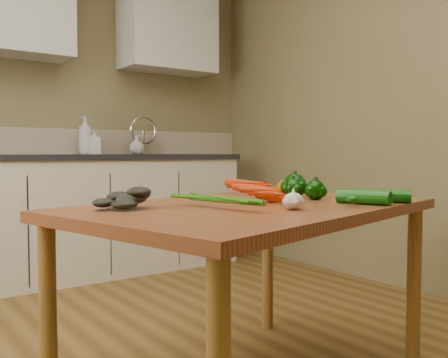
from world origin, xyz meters
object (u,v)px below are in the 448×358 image
zucchini_b (363,197)px  tomato_b (261,188)px  zucchini_a (380,196)px  carrot_bunch (248,195)px  soap_bottle_c (137,145)px  table (253,225)px  pepper_c (315,190)px  garlic_bulb (293,201)px  tomato_a (261,189)px  pepper_b (295,186)px  soap_bottle_a (85,135)px  tomato_c (284,188)px  soap_bottle_b (95,141)px  pepper_a (293,188)px  leafy_greens (122,195)px

zucchini_b → tomato_b: bearing=92.9°
zucchini_a → carrot_bunch: bearing=151.5°
soap_bottle_c → carrot_bunch: bearing=-170.0°
table → pepper_c: bearing=-16.6°
garlic_bulb → tomato_a: tomato_a is taller
carrot_bunch → tomato_a: size_ratio=3.11×
soap_bottle_c → tomato_a: 2.20m
carrot_bunch → pepper_b: pepper_b is taller
table → soap_bottle_c: soap_bottle_c is taller
table → pepper_b: size_ratio=15.21×
soap_bottle_a → tomato_c: (0.12, -2.09, -0.29)m
soap_bottle_b → zucchini_b: (0.04, -2.49, -0.25)m
garlic_bulb → pepper_a: 0.44m
table → soap_bottle_c: 2.41m
soap_bottle_c → tomato_a: (-0.48, -2.14, -0.22)m
tomato_c → zucchini_a: bearing=-78.8°
pepper_c → pepper_a: bearing=99.3°
pepper_b → tomato_b: pepper_b is taller
table → soap_bottle_a: soap_bottle_a is taller
soap_bottle_c → pepper_a: 2.24m
pepper_a → tomato_c: bearing=66.2°
leafy_greens → pepper_c: leafy_greens is taller
soap_bottle_a → soap_bottle_c: (0.43, 0.01, -0.07)m
soap_bottle_c → tomato_c: soap_bottle_c is taller
leafy_greens → zucchini_a: leafy_greens is taller
pepper_a → pepper_b: bearing=34.3°
pepper_c → zucchini_a: size_ratio=0.34×
soap_bottle_c → leafy_greens: (-1.12, -2.18, -0.21)m
pepper_a → soap_bottle_b: bearing=90.3°
pepper_a → tomato_b: 0.20m
soap_bottle_b → carrot_bunch: bearing=-75.0°
garlic_bulb → pepper_b: (0.33, 0.34, 0.02)m
garlic_bulb → leafy_greens: bearing=143.3°
soap_bottle_c → pepper_a: (-0.36, -2.20, -0.21)m
tomato_c → pepper_a: bearing=-113.8°
tomato_a → tomato_c: (0.16, 0.04, -0.00)m
carrot_bunch → pepper_a: size_ratio=3.12×
pepper_b → tomato_c: (0.02, 0.08, -0.02)m
leafy_greens → tomato_c: bearing=5.4°
table → tomato_b: size_ratio=22.10×
zucchini_b → tomato_c: bearing=87.3°
pepper_b → zucchini_a: (0.10, -0.35, -0.02)m
pepper_c → tomato_b: pepper_c is taller
soap_bottle_a → garlic_bulb: soap_bottle_a is taller
carrot_bunch → zucchini_a: (0.45, -0.24, -0.01)m
tomato_a → zucchini_a: bearing=-57.8°
leafy_greens → zucchini_b: leafy_greens is taller
pepper_b → zucchini_b: 0.36m
carrot_bunch → zucchini_a: size_ratio=1.10×
table → tomato_c: (0.34, 0.19, 0.11)m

